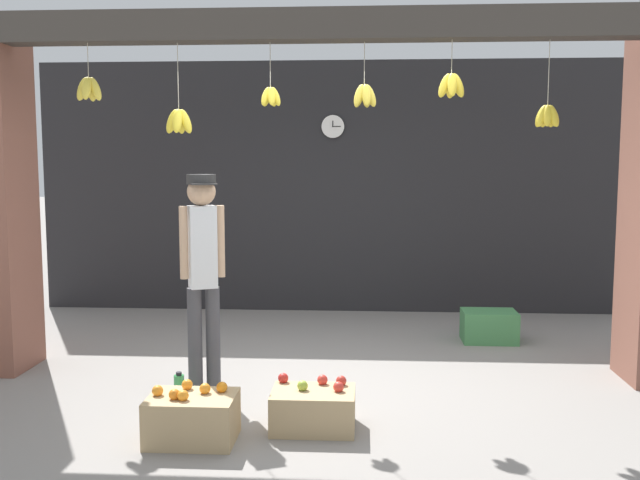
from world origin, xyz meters
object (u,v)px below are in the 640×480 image
object	(u,v)px
fruit_crate_oranges	(192,418)
fruit_crate_apples	(313,409)
shopkeeper	(203,265)
produce_box_green	(489,326)
wall_clock	(333,127)
water_bottle	(179,389)

from	to	relation	value
fruit_crate_oranges	fruit_crate_apples	bearing A→B (deg)	18.86
shopkeeper	fruit_crate_oranges	world-z (taller)	shopkeeper
fruit_crate_apples	produce_box_green	distance (m)	2.91
fruit_crate_oranges	produce_box_green	distance (m)	3.58
fruit_crate_oranges	produce_box_green	bearing A→B (deg)	49.02
wall_clock	water_bottle	bearing A→B (deg)	-106.18
produce_box_green	water_bottle	bearing A→B (deg)	-142.12
produce_box_green	wall_clock	distance (m)	2.95
shopkeeper	fruit_crate_oranges	xyz separation A→B (m)	(0.13, -0.94, -0.85)
produce_box_green	water_bottle	distance (m)	3.31
fruit_crate_oranges	water_bottle	xyz separation A→B (m)	(-0.26, 0.67, -0.04)
shopkeeper	produce_box_green	xyz separation A→B (m)	(2.48, 1.76, -0.85)
water_bottle	shopkeeper	bearing A→B (deg)	64.07
wall_clock	produce_box_green	bearing A→B (deg)	-40.06
produce_box_green	water_bottle	size ratio (longest dim) A/B	2.15
fruit_crate_apples	produce_box_green	bearing A→B (deg)	57.01
produce_box_green	water_bottle	xyz separation A→B (m)	(-2.61, -2.03, -0.04)
fruit_crate_apples	water_bottle	xyz separation A→B (m)	(-1.02, 0.41, -0.02)
shopkeeper	fruit_crate_apples	xyz separation A→B (m)	(0.89, -0.68, -0.87)
wall_clock	fruit_crate_apples	bearing A→B (deg)	-89.41
fruit_crate_oranges	fruit_crate_apples	size ratio (longest dim) A/B	1.00
fruit_crate_apples	wall_clock	distance (m)	4.33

